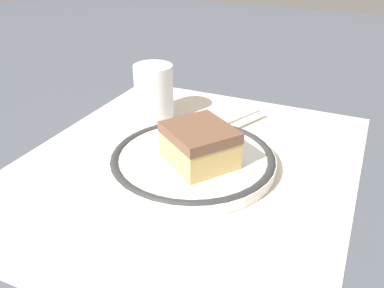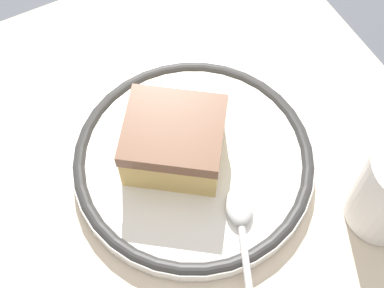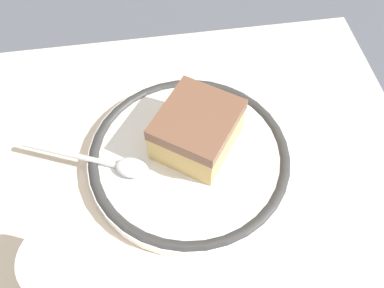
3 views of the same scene
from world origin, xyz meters
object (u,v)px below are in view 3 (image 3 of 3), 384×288
(cup, at_px, (73,277))
(napkin, at_px, (326,250))
(spoon, at_px, (112,164))
(plate, at_px, (192,157))
(cake_slice, at_px, (197,130))

(cup, height_order, napkin, cup)
(spoon, bearing_deg, plate, -178.61)
(plate, relative_size, cake_slice, 1.96)
(cake_slice, height_order, napkin, cake_slice)
(cup, bearing_deg, plate, -134.74)
(cup, distance_m, napkin, 0.24)
(spoon, xyz_separation_m, napkin, (-0.20, 0.12, -0.02))
(napkin, bearing_deg, cup, 0.60)
(spoon, bearing_deg, cup, 73.22)
(napkin, bearing_deg, plate, -46.56)
(plate, relative_size, cup, 2.50)
(plate, xyz_separation_m, cup, (0.12, 0.12, 0.03))
(plate, distance_m, spoon, 0.09)
(spoon, relative_size, napkin, 1.24)
(cake_slice, bearing_deg, spoon, 9.57)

